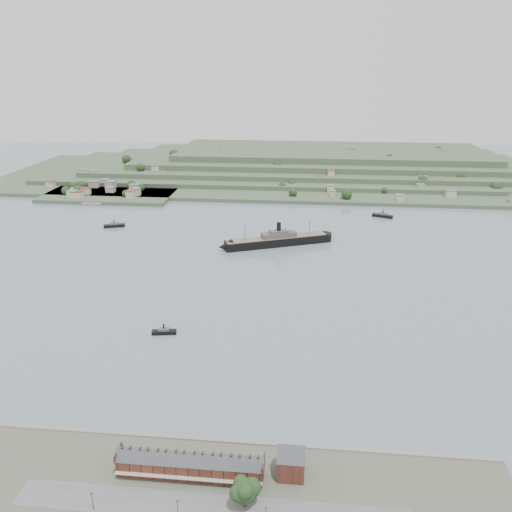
# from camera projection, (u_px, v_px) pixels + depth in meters

# --- Properties ---
(ground) EXTENTS (1400.00, 1400.00, 0.00)m
(ground) POSITION_uv_depth(u_px,v_px,m) (259.00, 291.00, 343.65)
(ground) COLOR slate
(ground) RESTS_ON ground
(terrace_row) EXTENTS (55.60, 9.80, 11.07)m
(terrace_row) POSITION_uv_depth(u_px,v_px,m) (190.00, 465.00, 186.18)
(terrace_row) COLOR #49221A
(terrace_row) RESTS_ON ground
(gabled_building) EXTENTS (10.40, 10.18, 14.09)m
(gabled_building) POSITION_uv_depth(u_px,v_px,m) (291.00, 461.00, 185.97)
(gabled_building) COLOR #49221A
(gabled_building) RESTS_ON ground
(far_peninsula) EXTENTS (760.00, 309.00, 30.00)m
(far_peninsula) POSITION_uv_depth(u_px,v_px,m) (305.00, 166.00, 701.56)
(far_peninsula) COLOR #384A31
(far_peninsula) RESTS_ON ground
(steamship) EXTENTS (97.41, 47.68, 24.54)m
(steamship) POSITION_uv_depth(u_px,v_px,m) (274.00, 241.00, 428.16)
(steamship) COLOR black
(steamship) RESTS_ON ground
(tugboat) EXTENTS (14.49, 5.88, 6.34)m
(tugboat) POSITION_uv_depth(u_px,v_px,m) (164.00, 331.00, 289.16)
(tugboat) COLOR black
(tugboat) RESTS_ON ground
(ferry_west) EXTENTS (20.41, 11.63, 7.39)m
(ferry_west) POSITION_uv_depth(u_px,v_px,m) (114.00, 225.00, 478.04)
(ferry_west) COLOR black
(ferry_west) RESTS_ON ground
(ferry_east) EXTENTS (21.28, 12.71, 7.72)m
(ferry_east) POSITION_uv_depth(u_px,v_px,m) (383.00, 215.00, 508.56)
(ferry_east) COLOR black
(ferry_east) RESTS_ON ground
(fig_tree) EXTENTS (10.82, 9.37, 12.07)m
(fig_tree) POSITION_uv_depth(u_px,v_px,m) (245.00, 491.00, 171.72)
(fig_tree) COLOR #3D291C
(fig_tree) RESTS_ON ground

